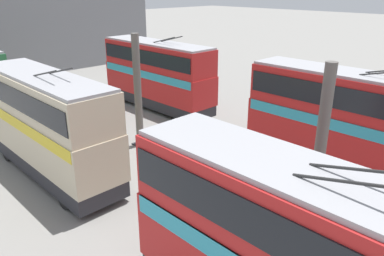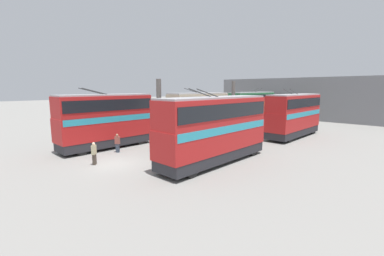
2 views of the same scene
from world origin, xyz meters
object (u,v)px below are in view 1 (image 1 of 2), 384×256
Objects in this scene: bus_left_near at (351,118)px; bus_right_near at (293,253)px; bus_left_far at (157,71)px; person_aisle_midway at (214,161)px; bus_right_mid at (48,120)px; oil_drum at (147,189)px.

bus_right_near is at bearing 106.97° from bus_left_near.
bus_left_far is at bearing 0.00° from bus_left_near.
person_aisle_midway is (4.26, 5.18, -2.06)m from bus_left_near.
bus_left_far is 6.31× the size of person_aisle_midway.
person_aisle_midway is at bearing 50.58° from bus_left_near.
bus_left_near reaches higher than person_aisle_midway.
bus_right_mid is at bearing 31.68° from person_aisle_midway.
bus_right_near reaches higher than person_aisle_midway.
bus_right_mid is at bearing 21.45° from oil_drum.
bus_left_near is at bearing 180.00° from bus_left_far.
bus_left_near is 1.11× the size of bus_right_mid.
bus_right_mid is (13.30, -0.00, -0.01)m from bus_right_near.
bus_right_mid is (10.02, 10.75, 0.03)m from bus_left_near.
bus_left_far is 11.97m from person_aisle_midway.
bus_right_mid is (-4.84, 10.75, 0.05)m from bus_left_far.
bus_left_near is 12.14× the size of oil_drum.
person_aisle_midway is at bearing -36.45° from bus_right_near.
bus_right_mid is 5.90m from oil_drum.
person_aisle_midway is 1.83× the size of oil_drum.
bus_left_near is at bearing -132.99° from bus_right_mid.
bus_right_near reaches higher than bus_left_far.
bus_right_mid reaches higher than person_aisle_midway.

